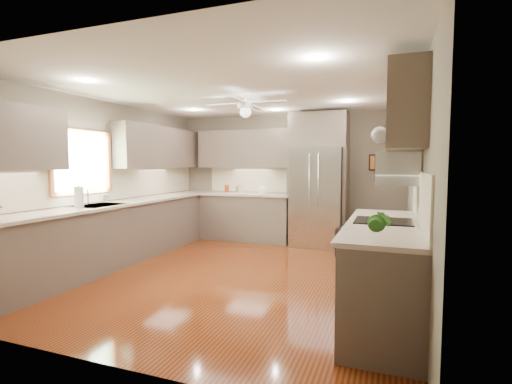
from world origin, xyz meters
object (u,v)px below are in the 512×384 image
Objects in this scene: canister_a at (227,189)px; bowl at (263,192)px; canister_b at (238,189)px; microwave at (397,168)px; potted_plant_right at (380,223)px; stool at (351,242)px; canister_c at (241,189)px; refrigerator at (318,182)px; paper_towel at (79,197)px; soap_bottle at (105,197)px.

bowl is at bearing -1.84° from canister_a.
microwave is at bearing -43.15° from canister_b.
canister_a is 0.23m from canister_b.
stool is (-0.52, 3.35, -0.85)m from potted_plant_right.
canister_c is at bearing 136.44° from microwave.
refrigerator is 4.00m from paper_towel.
canister_a reaches higher than stool.
soap_bottle is at bearing -139.46° from refrigerator.
canister_c is 2.45m from stool.
soap_bottle reaches higher than bowl.
canister_a is 0.85× the size of soap_bottle.
potted_plant_right is at bearing -95.74° from microwave.
paper_towel is (-1.57, -3.02, 0.11)m from bowl.
refrigerator is 4.45× the size of microwave.
soap_bottle is 0.57× the size of paper_towel.
potted_plant_right is 1.31m from microwave.
bowl is (1.69, 2.40, -0.06)m from soap_bottle.
canister_b is 0.23× the size of microwave.
soap_bottle is at bearing -125.08° from bowl.
potted_plant_right is at bearing -55.35° from canister_c.
refrigerator reaches higher than stool.
stool is at bearing -16.35° from canister_b.
stool is at bearing -15.84° from canister_c.
canister_c is 2.69m from soap_bottle.
canister_b is at bearing 152.52° from canister_c.
canister_a is 0.27× the size of microwave.
paper_towel is (0.12, -0.62, 0.05)m from soap_bottle.
canister_b is 0.11m from canister_c.
paper_towel is at bearing -104.34° from canister_a.
refrigerator is 4.89× the size of stool.
potted_plant_right reaches higher than soap_bottle.
refrigerator is (1.88, -0.06, 0.17)m from canister_a.
potted_plant_right is (2.76, -3.99, 0.06)m from canister_c.
canister_c is (0.09, -0.05, 0.02)m from canister_b.
potted_plant_right is 3.50m from stool.
potted_plant_right is 4.60m from bowl.
canister_c is 0.33× the size of microwave.
bowl is 3.69m from microwave.
canister_b is at bearing 5.95° from canister_a.
canister_b is at bearing 136.85° from microwave.
paper_towel reaches higher than canister_c.
bowl is 0.10× the size of refrigerator.
microwave is at bearing -4.69° from soap_bottle.
bowl is 0.47× the size of stool.
paper_towel is (-3.98, -0.28, -0.40)m from microwave.
potted_plant_right reaches higher than canister_b.
canister_c is 0.08× the size of refrigerator.
soap_bottle is at bearing -152.86° from stool.
microwave reaches higher than paper_towel.
microwave is 2.53m from stool.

